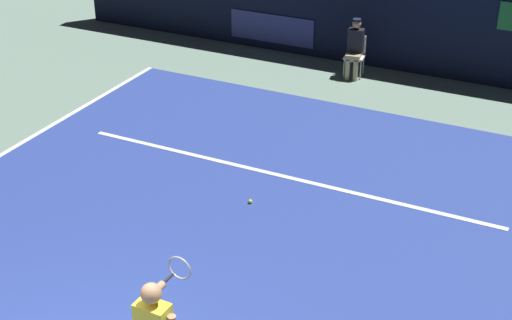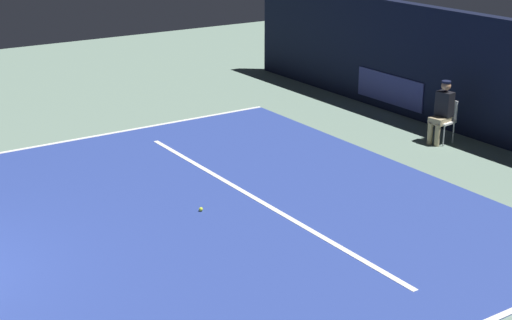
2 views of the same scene
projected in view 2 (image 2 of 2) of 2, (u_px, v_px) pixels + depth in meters
ground_plane at (161, 223)px, 12.06m from camera, size 31.47×31.47×0.00m
court_surface at (161, 223)px, 12.06m from camera, size 9.81×10.30×0.01m
line_sideline_right at (56, 143)px, 15.87m from camera, size 0.10×10.30×0.01m
line_service at (256, 199)px, 13.00m from camera, size 7.65×0.10×0.01m
back_wall at (494, 81)px, 15.64m from camera, size 16.41×0.33×2.60m
line_judge_on_chair at (442, 111)px, 15.73m from camera, size 0.49×0.57×1.32m
tennis_ball at (201, 209)px, 12.48m from camera, size 0.07×0.07×0.07m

